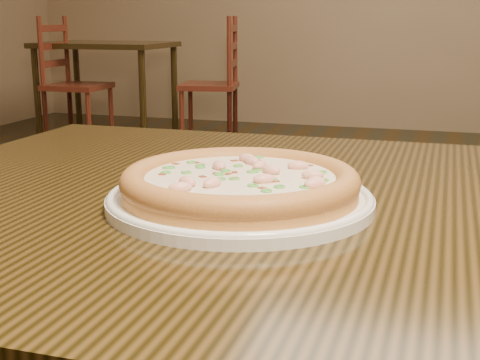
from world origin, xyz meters
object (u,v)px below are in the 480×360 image
(plate, at_px, (240,199))
(bg_table_left, at_px, (106,55))
(chair_a, at_px, (71,85))
(hero_table, at_px, (353,286))
(pizza, at_px, (240,183))
(chair_b, at_px, (216,85))

(plate, distance_m, bg_table_left, 4.75)
(chair_a, bearing_deg, plate, -56.35)
(hero_table, bearing_deg, pizza, -157.36)
(pizza, relative_size, bg_table_left, 0.26)
(plate, bearing_deg, bg_table_left, 120.18)
(bg_table_left, height_order, chair_b, chair_b)
(hero_table, xyz_separation_m, chair_a, (-2.66, 3.76, -0.21))
(pizza, xyz_separation_m, bg_table_left, (-2.39, 4.11, -0.12))
(pizza, bearing_deg, chair_a, 123.66)
(plate, distance_m, chair_b, 4.43)
(plate, xyz_separation_m, chair_b, (-1.49, 4.16, -0.32))
(pizza, distance_m, chair_a, 4.59)
(hero_table, relative_size, bg_table_left, 1.20)
(bg_table_left, relative_size, chair_b, 1.05)
(plate, relative_size, chair_b, 0.31)
(bg_table_left, distance_m, chair_a, 0.39)
(hero_table, bearing_deg, chair_a, 125.24)
(pizza, bearing_deg, hero_table, 22.64)
(chair_a, bearing_deg, chair_b, 18.11)
(plate, xyz_separation_m, pizza, (0.00, 0.00, 0.02))
(chair_b, bearing_deg, hero_table, -68.62)
(bg_table_left, xyz_separation_m, chair_a, (-0.15, -0.30, -0.22))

